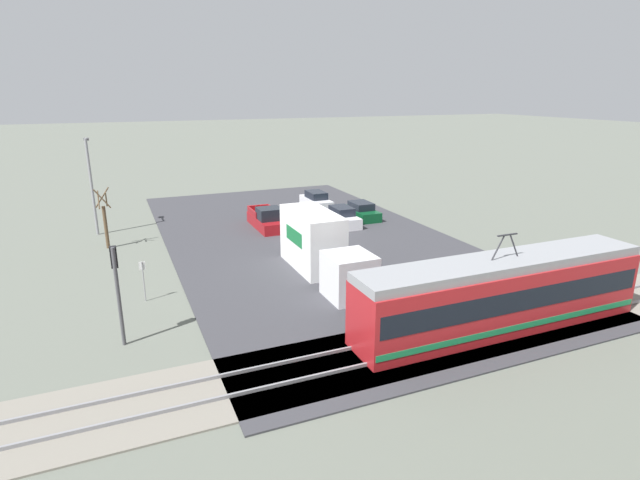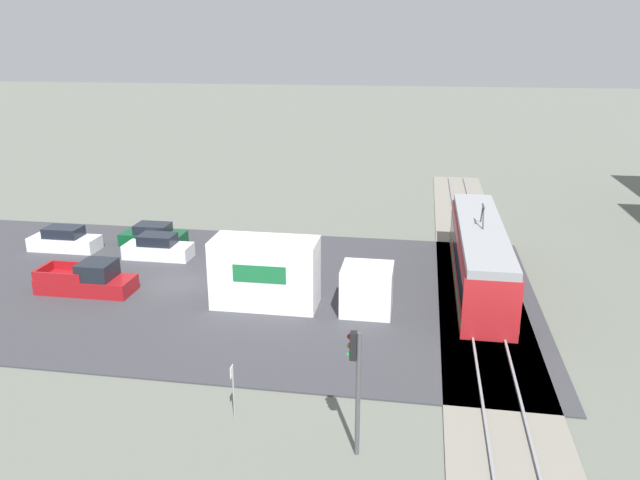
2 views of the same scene
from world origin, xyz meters
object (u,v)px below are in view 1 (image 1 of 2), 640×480
sedan_car_2 (316,201)px  no_parking_sign (143,277)px  box_truck (320,247)px  light_rail_tram (501,294)px  sedan_car_0 (342,217)px  pickup_truck (267,220)px  sedan_car_1 (361,211)px  traffic_light_pole (117,281)px  street_tree (105,221)px  street_lamp_near_crossing (91,179)px

sedan_car_2 → no_parking_sign: size_ratio=2.03×
box_truck → sedan_car_2: size_ratio=2.06×
light_rail_tram → sedan_car_0: light_rail_tram is taller
no_parking_sign → pickup_truck: bearing=-132.0°
pickup_truck → sedan_car_1: pickup_truck is taller
pickup_truck → traffic_light_pole: traffic_light_pole is taller
street_tree → street_lamp_near_crossing: bearing=-80.7°
pickup_truck → street_tree: 12.05m
light_rail_tram → sedan_car_1: bearing=-99.8°
box_truck → sedan_car_2: 17.78m
light_rail_tram → sedan_car_0: 19.70m
sedan_car_2 → street_tree: size_ratio=1.03×
traffic_light_pole → street_lamp_near_crossing: street_lamp_near_crossing is taller
sedan_car_1 → no_parking_sign: size_ratio=1.93×
street_lamp_near_crossing → no_parking_sign: size_ratio=3.34×
traffic_light_pole → sedan_car_0: bearing=-140.4°
sedan_car_2 → street_lamp_near_crossing: (19.09, 1.44, 3.58)m
sedan_car_1 → street_tree: (20.43, 0.48, 1.31)m
light_rail_tram → sedan_car_2: (-1.60, -26.34, -1.02)m
traffic_light_pole → pickup_truck: bearing=-125.8°
no_parking_sign → light_rail_tram: bearing=147.0°
sedan_car_1 → traffic_light_pole: (19.95, 15.86, 2.29)m
sedan_car_1 → street_lamp_near_crossing: size_ratio=0.58×
light_rail_tram → sedan_car_1: (-3.65, -21.07, -1.07)m
sedan_car_0 → sedan_car_2: 6.72m
sedan_car_1 → sedan_car_0: bearing=29.6°
street_tree → no_parking_sign: bearing=99.0°
light_rail_tram → street_lamp_near_crossing: (17.49, -24.91, 2.56)m
box_truck → no_parking_sign: size_ratio=4.19×
light_rail_tram → no_parking_sign: 17.96m
sedan_car_1 → street_tree: 20.48m
box_truck → traffic_light_pole: bearing=22.2°
light_rail_tram → sedan_car_0: (-1.13, -19.64, -1.02)m
sedan_car_1 → no_parking_sign: (18.71, 11.30, 0.68)m
street_tree → street_lamp_near_crossing: (0.70, -4.31, 2.32)m
box_truck → traffic_light_pole: 12.34m
street_lamp_near_crossing → sedan_car_2: bearing=-175.7°
pickup_truck → sedan_car_2: bearing=-141.0°
box_truck → no_parking_sign: box_truck is taller
box_truck → sedan_car_1: bearing=-127.4°
sedan_car_1 → street_lamp_near_crossing: bearing=-10.3°
light_rail_tram → sedan_car_2: 26.41m
sedan_car_0 → traffic_light_pole: (17.43, 14.43, 2.24)m
box_truck → no_parking_sign: (10.13, 0.07, -0.38)m
no_parking_sign → street_tree: bearing=-81.0°
light_rail_tram → street_tree: light_rail_tram is taller
box_truck → sedan_car_0: size_ratio=2.18×
pickup_truck → no_parking_sign: size_ratio=2.37×
no_parking_sign → sedan_car_2: bearing=-135.2°
street_lamp_near_crossing → pickup_truck: bearing=163.5°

